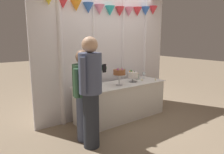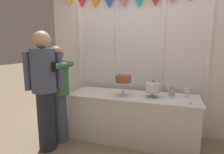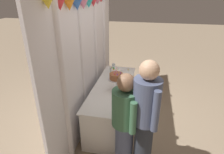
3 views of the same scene
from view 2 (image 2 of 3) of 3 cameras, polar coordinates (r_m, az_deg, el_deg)
The scene contains 11 objects.
ground_plane at distance 3.01m, azimuth 5.77°, elevation -19.52°, with size 24.00×24.00×0.00m, color gray.
draped_curtain at distance 3.15m, azimuth 8.06°, elevation 9.93°, with size 3.26×0.21×2.64m.
cake_table at distance 2.94m, azimuth 6.32°, elevation -12.40°, with size 1.94×0.66×0.72m.
cake_display_nearleft at distance 2.71m, azimuth 3.56°, elevation -0.88°, with size 0.29×0.29×0.35m.
cake_display_nearright at distance 2.73m, azimuth 12.53°, elevation -3.35°, with size 0.23×0.23×0.25m.
wine_glass at distance 2.88m, azimuth 22.34°, elevation -3.92°, with size 0.07×0.07×0.14m.
flower_vase at distance 2.87m, azimuth 17.97°, elevation -4.24°, with size 0.12×0.09×0.17m.
tealight_far_left at distance 2.74m, azimuth 17.92°, elevation -6.26°, with size 0.05×0.05×0.03m.
tealight_near_left at distance 2.59m, azimuth 23.23°, elevation -7.45°, with size 0.04×0.04×0.03m.
guest_girl_blue_dress at distance 2.87m, azimuth -16.61°, elevation -4.16°, with size 0.47×0.56×1.46m.
guest_man_pink_jacket at distance 2.67m, azimuth -20.25°, elevation -2.88°, with size 0.46×0.46×1.66m.
Camera 2 is at (0.55, -2.57, 1.46)m, focal length 29.37 mm.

